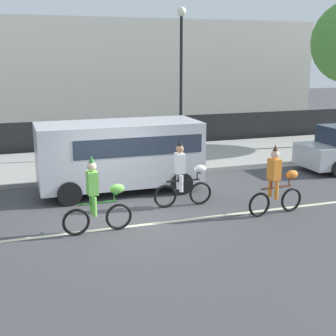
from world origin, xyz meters
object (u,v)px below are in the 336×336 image
street_lamp_post (181,60)px  parade_cyclist_orange (277,184)px  parade_cyclist_lime (98,199)px  parade_cyclist_zebra (184,177)px  parked_van_silver (122,151)px

street_lamp_post → parade_cyclist_orange: bearing=-89.7°
parade_cyclist_lime → parade_cyclist_orange: (4.79, -0.19, 0.00)m
parade_cyclist_lime → parade_cyclist_zebra: 2.95m
parade_cyclist_zebra → parked_van_silver: bearing=121.8°
street_lamp_post → parked_van_silver: bearing=-131.4°
parade_cyclist_lime → street_lamp_post: street_lamp_post is taller
parade_cyclist_zebra → street_lamp_post: (2.09, 5.92, 3.15)m
parade_cyclist_lime → street_lamp_post: bearing=56.4°
parked_van_silver → street_lamp_post: street_lamp_post is taller
parade_cyclist_lime → parade_cyclist_orange: 4.80m
parade_cyclist_zebra → street_lamp_post: 7.02m
parade_cyclist_lime → street_lamp_post: 9.16m
parked_van_silver → street_lamp_post: 5.78m
parade_cyclist_lime → parade_cyclist_zebra: (2.67, 1.25, 0.00)m
parade_cyclist_lime → parked_van_silver: parked_van_silver is taller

